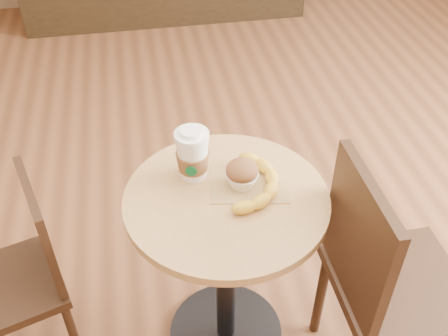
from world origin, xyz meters
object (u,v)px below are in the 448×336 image
at_px(cafe_table, 226,249).
at_px(chair_right, 383,279).
at_px(coffee_cup, 193,156).
at_px(chair_left, 22,273).
at_px(muffin, 242,174).
at_px(banana, 254,181).

bearing_deg(cafe_table, chair_right, -25.20).
relative_size(cafe_table, coffee_cup, 4.20).
bearing_deg(chair_left, chair_right, 57.98).
relative_size(chair_left, muffin, 7.64).
distance_m(cafe_table, banana, 0.28).
distance_m(chair_right, coffee_cup, 0.71).
xyz_separation_m(chair_left, coffee_cup, (0.60, 0.03, 0.40)).
xyz_separation_m(chair_right, banana, (-0.37, 0.25, 0.26)).
bearing_deg(chair_right, cafe_table, 64.50).
height_order(chair_right, coffee_cup, chair_right).
xyz_separation_m(muffin, banana, (0.04, -0.01, -0.02)).
height_order(cafe_table, chair_left, chair_left).
bearing_deg(coffee_cup, chair_left, -163.67).
relative_size(cafe_table, chair_right, 0.80).
relative_size(cafe_table, banana, 2.57).
relative_size(coffee_cup, banana, 0.61).
xyz_separation_m(coffee_cup, banana, (0.18, -0.09, -0.06)).
bearing_deg(muffin, chair_right, -32.31).
relative_size(chair_right, coffee_cup, 5.25).
bearing_deg(chair_right, muffin, 57.39).
relative_size(chair_left, chair_right, 0.84).
relative_size(chair_right, banana, 3.21).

